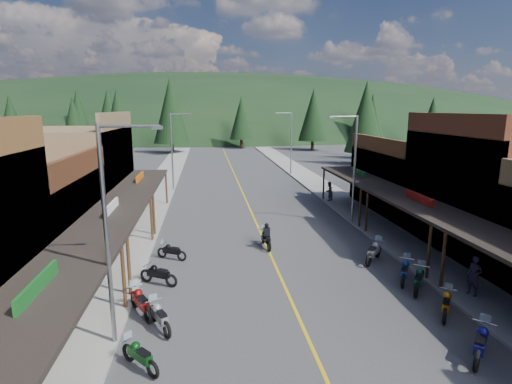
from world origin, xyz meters
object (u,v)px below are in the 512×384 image
object	(u,v)px
pine_2	(171,111)
pedestrian_east_a	(474,276)
pedestrian_east_b	(329,191)
shop_west_3	(70,176)
streetlight_3	(290,141)
pine_0	(11,119)
streetlight_1	(173,148)
pine_4	(313,114)
pine_5	(366,110)
streetlight_2	(353,165)
bike_west_6	(141,301)
pine_7	(78,114)
shop_east_3	(415,180)
pine_9	(372,121)
rider_on_bike	(266,237)
bike_west_8	(172,251)
pine_10	(118,118)
bike_east_4	(481,342)
pine_6	(432,117)
bike_east_6	(419,279)
bike_east_7	(405,270)
pine_11	(365,117)
shop_west_2	(12,225)
pine_3	(241,118)
bike_west_7	(158,273)
bike_east_5	(446,303)
streetlight_0	(110,228)
bike_west_5	(160,316)
shop_east_2	(499,193)
pine_8	(74,126)
bike_west_4	(140,355)

from	to	relation	value
pine_2	pedestrian_east_a	size ratio (longest dim) A/B	7.55
pine_2	pedestrian_east_b	size ratio (longest dim) A/B	7.97
shop_west_3	streetlight_3	world-z (taller)	shop_west_3
pine_0	pine_2	xyz separation A→B (m)	(30.00, -4.00, 1.51)
streetlight_1	pedestrian_east_a	distance (m)	30.49
pine_0	pine_4	bearing A→B (deg)	-1.97
pine_5	pedestrian_east_b	xyz separation A→B (m)	(-26.55, -57.10, -6.96)
streetlight_2	bike_west_6	distance (m)	18.37
pine_7	pedestrian_east_b	size ratio (longest dim) A/B	7.12
shop_east_3	pine_9	size ratio (longest dim) A/B	1.01
pine_0	pine_9	bearing A→B (deg)	-14.88
streetlight_3	rider_on_bike	bearing A→B (deg)	-104.88
bike_west_8	pedestrian_east_a	xyz separation A→B (m)	(13.96, -6.50, 0.54)
streetlight_3	pine_2	bearing A→B (deg)	121.19
pine_7	pine_10	xyz separation A→B (m)	(14.00, -26.00, -0.45)
bike_east_4	pine_0	bearing A→B (deg)	165.55
shop_east_3	pine_6	distance (m)	61.91
bike_east_6	bike_east_7	bearing A→B (deg)	136.05
shop_east_3	pine_11	world-z (taller)	pine_11
bike_east_4	shop_west_2	bearing A→B (deg)	-165.07
streetlight_2	pine_7	distance (m)	78.42
bike_east_6	pine_10	bearing A→B (deg)	150.67
pine_11	bike_west_8	bearing A→B (deg)	-125.76
shop_east_3	pine_3	xyz separation A→B (m)	(-9.75, 54.70, 3.95)
bike_west_7	pedestrian_east_a	world-z (taller)	pedestrian_east_a
bike_east_4	bike_east_6	world-z (taller)	bike_east_4
pine_7	streetlight_2	bearing A→B (deg)	-60.19
bike_west_6	bike_east_5	bearing A→B (deg)	-35.39
streetlight_0	pedestrian_east_b	xyz separation A→B (m)	(14.40, 20.90, -3.43)
pine_2	pine_9	world-z (taller)	pine_2
pine_3	shop_west_2	bearing A→B (deg)	-105.43
pine_4	bike_east_5	bearing A→B (deg)	-100.29
streetlight_3	bike_west_5	xyz separation A→B (m)	(-12.53, -35.15, -3.87)
pine_4	bike_west_5	bearing A→B (deg)	-109.89
streetlight_1	pine_5	world-z (taller)	pine_5
shop_east_2	bike_west_5	size ratio (longest dim) A/B	5.27
pine_3	pine_10	world-z (taller)	pine_10
streetlight_2	pedestrian_east_a	distance (m)	12.74
bike_west_5	rider_on_bike	size ratio (longest dim) A/B	0.94
bike_west_8	bike_west_7	bearing A→B (deg)	-157.01
bike_east_4	pine_9	bearing A→B (deg)	113.62
pine_8	streetlight_3	bearing A→B (deg)	-19.05
pine_7	bike_east_4	distance (m)	92.65
pine_3	bike_west_4	size ratio (longest dim) A/B	5.70
pine_2	pine_7	bearing A→B (deg)	140.71
pine_8	pine_10	xyz separation A→B (m)	(4.00, 10.00, 0.81)
streetlight_2	shop_west_3	bearing A→B (deg)	170.96
shop_east_2	bike_east_7	bearing A→B (deg)	-153.20
bike_west_5	bike_west_7	distance (m)	4.16
shop_west_2	pine_11	world-z (taller)	pine_11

